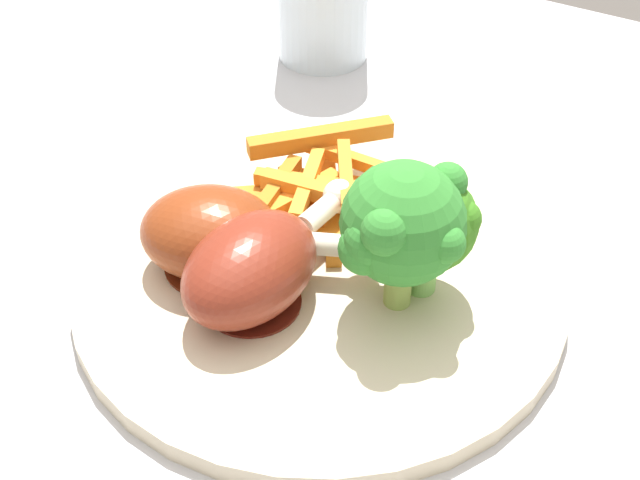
% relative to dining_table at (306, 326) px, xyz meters
% --- Properties ---
extents(dining_table, '(1.16, 0.70, 0.70)m').
position_rel_dining_table_xyz_m(dining_table, '(0.00, 0.00, 0.00)').
color(dining_table, '#B7B7BC').
rests_on(dining_table, ground_plane).
extents(dinner_plate, '(0.26, 0.26, 0.01)m').
position_rel_dining_table_xyz_m(dinner_plate, '(0.04, -0.06, 0.11)').
color(dinner_plate, beige).
rests_on(dinner_plate, dining_table).
extents(broccoli_floret_front, '(0.06, 0.07, 0.08)m').
position_rel_dining_table_xyz_m(broccoli_floret_front, '(0.09, -0.06, 0.17)').
color(broccoli_floret_front, '#8BA74C').
rests_on(broccoli_floret_front, dinner_plate).
extents(broccoli_floret_middle, '(0.05, 0.05, 0.07)m').
position_rel_dining_table_xyz_m(broccoli_floret_middle, '(0.10, -0.04, 0.16)').
color(broccoli_floret_middle, '#7DBE5C').
rests_on(broccoli_floret_middle, dinner_plate).
extents(carrot_fries_pile, '(0.11, 0.16, 0.03)m').
position_rel_dining_table_xyz_m(carrot_fries_pile, '(0.02, -0.02, 0.13)').
color(carrot_fries_pile, orange).
rests_on(carrot_fries_pile, dinner_plate).
extents(chicken_drumstick_near, '(0.06, 0.13, 0.05)m').
position_rel_dining_table_xyz_m(chicken_drumstick_near, '(0.03, -0.09, 0.14)').
color(chicken_drumstick_near, '#55180F').
rests_on(chicken_drumstick_near, dinner_plate).
extents(chicken_drumstick_far, '(0.13, 0.08, 0.05)m').
position_rel_dining_table_xyz_m(chicken_drumstick_far, '(-0.00, -0.08, 0.14)').
color(chicken_drumstick_far, '#571D0C').
rests_on(chicken_drumstick_far, dinner_plate).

